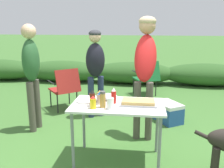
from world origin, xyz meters
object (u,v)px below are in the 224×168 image
at_px(plate_stack, 86,101).
at_px(mustard_bottle, 93,102).
at_px(standing_person_in_olive_jacket, 95,64).
at_px(camp_chair_green_behind_table, 65,87).
at_px(standing_person_with_beanie, 31,67).
at_px(cooler_box, 168,112).
at_px(bbq_sauce_bottle, 92,98).
at_px(ketchup_bottle, 114,96).
at_px(spice_jar, 103,99).
at_px(mixing_bowl, 109,97).
at_px(paper_cup_stack, 110,103).
at_px(camp_chair_near_hedge, 147,76).
at_px(food_tray, 138,102).
at_px(folding_table, 118,110).
at_px(mayo_bottle, 100,98).
at_px(beer_bottle, 100,96).
at_px(standing_person_in_gray_fleece, 145,60).

xyz_separation_m(plate_stack, mustard_bottle, (0.13, -0.23, 0.06)).
height_order(standing_person_in_olive_jacket, camp_chair_green_behind_table, standing_person_in_olive_jacket).
distance_m(standing_person_with_beanie, cooler_box, 2.38).
height_order(bbq_sauce_bottle, ketchup_bottle, bbq_sauce_bottle).
relative_size(spice_jar, standing_person_in_olive_jacket, 0.12).
bearing_deg(spice_jar, mustard_bottle, -152.75).
xyz_separation_m(mixing_bowl, camp_chair_green_behind_table, (-1.07, 1.53, -0.31)).
xyz_separation_m(plate_stack, paper_cup_stack, (0.32, -0.22, 0.05)).
height_order(paper_cup_stack, bbq_sauce_bottle, bbq_sauce_bottle).
distance_m(bbq_sauce_bottle, camp_chair_near_hedge, 3.08).
bearing_deg(food_tray, mustard_bottle, -158.42).
relative_size(food_tray, paper_cup_stack, 3.36).
relative_size(food_tray, ketchup_bottle, 2.22).
height_order(mustard_bottle, standing_person_with_beanie, standing_person_with_beanie).
height_order(folding_table, mayo_bottle, mayo_bottle).
bearing_deg(camp_chair_near_hedge, plate_stack, -129.03).
bearing_deg(food_tray, bbq_sauce_bottle, -167.41).
height_order(folding_table, paper_cup_stack, paper_cup_stack).
bearing_deg(mixing_bowl, folding_table, -53.62).
bearing_deg(mayo_bottle, mixing_bowl, 69.63).
bearing_deg(beer_bottle, mustard_bottle, -97.67).
relative_size(ketchup_bottle, standing_person_in_gray_fleece, 0.11).
bearing_deg(cooler_box, standing_person_with_beanie, -107.00).
height_order(mustard_bottle, camp_chair_green_behind_table, mustard_bottle).
distance_m(paper_cup_stack, beer_bottle, 0.28).
height_order(folding_table, standing_person_with_beanie, standing_person_with_beanie).
relative_size(folding_table, standing_person_in_olive_jacket, 0.71).
bearing_deg(standing_person_with_beanie, folding_table, -112.52).
distance_m(mustard_bottle, ketchup_bottle, 0.30).
distance_m(paper_cup_stack, standing_person_with_beanie, 1.65).
relative_size(standing_person_with_beanie, camp_chair_green_behind_table, 2.00).
height_order(folding_table, camp_chair_near_hedge, camp_chair_near_hedge).
distance_m(standing_person_in_gray_fleece, standing_person_in_olive_jacket, 1.12).
relative_size(food_tray, camp_chair_green_behind_table, 0.52).
bearing_deg(paper_cup_stack, bbq_sauce_bottle, 161.95).
bearing_deg(standing_person_in_gray_fleece, spice_jar, -112.11).
height_order(plate_stack, mixing_bowl, mixing_bowl).
bearing_deg(ketchup_bottle, beer_bottle, 171.26).
bearing_deg(plate_stack, paper_cup_stack, -34.02).
xyz_separation_m(beer_bottle, ketchup_bottle, (0.18, -0.03, 0.02)).
relative_size(standing_person_in_gray_fleece, cooler_box, 3.07).
height_order(bbq_sauce_bottle, camp_chair_near_hedge, bbq_sauce_bottle).
bearing_deg(mixing_bowl, paper_cup_stack, -79.12).
distance_m(paper_cup_stack, mustard_bottle, 0.19).
relative_size(mayo_bottle, ketchup_bottle, 0.80).
distance_m(mixing_bowl, standing_person_with_beanie, 1.42).
height_order(food_tray, bbq_sauce_bottle, bbq_sauce_bottle).
xyz_separation_m(mixing_bowl, ketchup_bottle, (0.08, -0.15, 0.06)).
distance_m(beer_bottle, standing_person_with_beanie, 1.39).
bearing_deg(camp_chair_near_hedge, mayo_bottle, -125.35).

